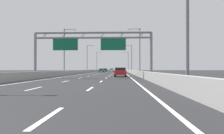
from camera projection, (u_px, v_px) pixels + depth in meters
name	position (u px, v px, depth m)	size (l,w,h in m)	color
ground_plane	(111.00, 72.00, 102.89)	(260.00, 260.00, 0.00)	#262628
lane_dash_left_1	(34.00, 89.00, 15.50)	(0.16, 3.00, 0.01)	white
lane_dash_left_2	(66.00, 81.00, 24.50)	(0.16, 3.00, 0.01)	white
lane_dash_left_3	(80.00, 78.00, 33.49)	(0.16, 3.00, 0.01)	white
lane_dash_left_4	(89.00, 76.00, 42.49)	(0.16, 3.00, 0.01)	white
lane_dash_left_5	(94.00, 75.00, 51.48)	(0.16, 3.00, 0.01)	white
lane_dash_left_6	(98.00, 74.00, 60.48)	(0.16, 3.00, 0.01)	white
lane_dash_left_7	(101.00, 73.00, 69.47)	(0.16, 3.00, 0.01)	white
lane_dash_left_8	(103.00, 73.00, 78.47)	(0.16, 3.00, 0.01)	white
lane_dash_left_9	(105.00, 72.00, 87.46)	(0.16, 3.00, 0.01)	white
lane_dash_left_10	(106.00, 72.00, 96.46)	(0.16, 3.00, 0.01)	white
lane_dash_left_11	(107.00, 72.00, 105.45)	(0.16, 3.00, 0.01)	white
lane_dash_left_12	(108.00, 72.00, 114.45)	(0.16, 3.00, 0.01)	white
lane_dash_left_13	(109.00, 71.00, 123.44)	(0.16, 3.00, 0.01)	white
lane_dash_left_14	(110.00, 71.00, 132.44)	(0.16, 3.00, 0.01)	white
lane_dash_left_15	(111.00, 71.00, 141.43)	(0.16, 3.00, 0.01)	white
lane_dash_left_16	(111.00, 71.00, 150.43)	(0.16, 3.00, 0.01)	white
lane_dash_left_17	(112.00, 71.00, 159.42)	(0.16, 3.00, 0.01)	white
lane_dash_right_0	(48.00, 117.00, 6.39)	(0.16, 3.00, 0.01)	white
lane_dash_right_1	(90.00, 89.00, 15.38)	(0.16, 3.00, 0.01)	white
lane_dash_right_2	(101.00, 81.00, 24.38)	(0.16, 3.00, 0.01)	white
lane_dash_right_3	(106.00, 78.00, 33.37)	(0.16, 3.00, 0.01)	white
lane_dash_right_4	(109.00, 76.00, 42.37)	(0.16, 3.00, 0.01)	white
lane_dash_right_5	(111.00, 75.00, 51.36)	(0.16, 3.00, 0.01)	white
lane_dash_right_6	(112.00, 74.00, 60.36)	(0.16, 3.00, 0.01)	white
lane_dash_right_7	(113.00, 73.00, 69.35)	(0.16, 3.00, 0.01)	white
lane_dash_right_8	(114.00, 73.00, 78.35)	(0.16, 3.00, 0.01)	white
lane_dash_right_9	(115.00, 72.00, 87.34)	(0.16, 3.00, 0.01)	white
lane_dash_right_10	(115.00, 72.00, 96.34)	(0.16, 3.00, 0.01)	white
lane_dash_right_11	(116.00, 72.00, 105.33)	(0.16, 3.00, 0.01)	white
lane_dash_right_12	(116.00, 72.00, 114.33)	(0.16, 3.00, 0.01)	white
lane_dash_right_13	(116.00, 71.00, 123.32)	(0.16, 3.00, 0.01)	white
lane_dash_right_14	(117.00, 71.00, 132.32)	(0.16, 3.00, 0.01)	white
lane_dash_right_15	(117.00, 71.00, 141.31)	(0.16, 3.00, 0.01)	white
lane_dash_right_16	(117.00, 71.00, 150.31)	(0.16, 3.00, 0.01)	white
lane_dash_right_17	(117.00, 71.00, 159.30)	(0.16, 3.00, 0.01)	white
edge_line_left	(96.00, 72.00, 91.07)	(0.16, 176.00, 0.01)	white
edge_line_right	(124.00, 72.00, 90.73)	(0.16, 176.00, 0.01)	white
barrier_left	(97.00, 71.00, 113.12)	(0.45, 220.00, 0.95)	#9E9E99
barrier_right	(127.00, 71.00, 112.66)	(0.45, 220.00, 0.95)	#9E9E99
sign_gantry	(92.00, 43.00, 32.96)	(16.13, 0.36, 6.36)	gray
streetlamp_right_near	(183.00, 0.00, 14.45)	(2.58, 0.28, 9.50)	slate
streetlamp_left_mid	(65.00, 49.00, 49.58)	(2.58, 0.28, 9.50)	slate
streetlamp_right_mid	(139.00, 48.00, 49.09)	(2.58, 0.28, 9.50)	slate
streetlamp_left_far	(88.00, 57.00, 84.23)	(2.58, 0.28, 9.50)	slate
streetlamp_right_far	(131.00, 57.00, 83.73)	(2.58, 0.28, 9.50)	slate
streetlamp_left_distant	(97.00, 60.00, 118.87)	(2.58, 0.28, 9.50)	slate
streetlamp_right_distant	(128.00, 60.00, 118.38)	(2.58, 0.28, 9.50)	slate
blue_car	(105.00, 70.00, 113.94)	(1.89, 4.57, 1.46)	#2347AD
green_car	(102.00, 70.00, 94.13)	(1.75, 4.53, 1.38)	#1E7A38
red_car	(120.00, 72.00, 39.13)	(1.90, 4.40, 1.47)	red
yellow_car	(106.00, 70.00, 126.69)	(1.90, 4.54, 1.44)	yellow
white_car	(112.00, 70.00, 108.40)	(1.71, 4.13, 1.41)	silver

